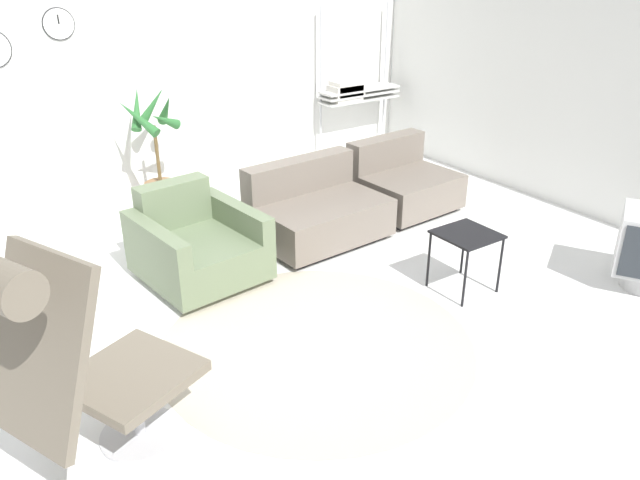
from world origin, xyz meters
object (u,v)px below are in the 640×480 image
armchair_red (197,248)px  side_table (467,240)px  shelf_unit (351,91)px  couch_second (402,185)px  lounge_chair (66,347)px  potted_plant (157,160)px  couch_low (316,212)px

armchair_red → side_table: (1.63, -1.34, 0.16)m
armchair_red → shelf_unit: size_ratio=0.54×
armchair_red → couch_second: size_ratio=1.03×
lounge_chair → side_table: size_ratio=2.84×
lounge_chair → couch_second: 4.14m
couch_second → potted_plant: (-2.00, 1.46, 0.24)m
side_table → couch_second: bearing=65.1°
shelf_unit → lounge_chair: bearing=-140.8°
couch_low → shelf_unit: (1.73, 1.78, 0.58)m
armchair_red → couch_low: (1.21, 0.09, -0.01)m
couch_second → shelf_unit: shelf_unit is taller
potted_plant → shelf_unit: bearing=4.6°
armchair_red → shelf_unit: bearing=-153.8°
armchair_red → potted_plant: size_ratio=0.82×
couch_low → shelf_unit: shelf_unit is taller
couch_low → lounge_chair: bearing=30.3°
shelf_unit → armchair_red: bearing=-147.6°
couch_low → shelf_unit: bearing=-138.0°
lounge_chair → shelf_unit: size_ratio=0.74×
lounge_chair → armchair_red: size_ratio=1.37×
couch_low → potted_plant: bearing=-64.5°
lounge_chair → side_table: 3.00m
armchair_red → couch_second: armchair_red is taller
armchair_red → couch_low: size_ratio=0.84×
shelf_unit → potted_plant: bearing=-175.4°
shelf_unit → couch_second: bearing=-109.8°
armchair_red → side_table: size_ratio=2.07×
couch_second → side_table: bearing=61.4°
side_table → potted_plant: bearing=113.3°
lounge_chair → side_table: bearing=72.4°
lounge_chair → shelf_unit: 5.52m
armchair_red → potted_plant: bearing=-107.7°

